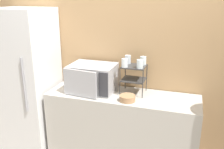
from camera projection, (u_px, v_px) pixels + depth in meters
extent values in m
cube|color=tan|center=(130.00, 55.00, 3.06)|extent=(8.00, 0.06, 2.60)
cube|color=#B7B2A8|center=(122.00, 129.00, 3.04)|extent=(1.77, 0.56, 0.89)
cube|color=#ADADB2|center=(93.00, 78.00, 2.99)|extent=(0.53, 0.40, 0.32)
cube|color=#B7B2A8|center=(82.00, 82.00, 2.83)|extent=(0.38, 0.01, 0.28)
cube|color=#333338|center=(103.00, 85.00, 2.75)|extent=(0.11, 0.01, 0.28)
cube|color=#ADADB2|center=(80.00, 83.00, 2.79)|extent=(0.42, 0.07, 0.31)
cylinder|color=#333333|center=(120.00, 82.00, 2.83)|extent=(0.01, 0.01, 0.33)
cylinder|color=#333333|center=(143.00, 84.00, 2.75)|extent=(0.01, 0.01, 0.33)
cylinder|color=#333333|center=(125.00, 75.00, 3.05)|extent=(0.01, 0.01, 0.33)
cylinder|color=#333333|center=(147.00, 78.00, 2.97)|extent=(0.01, 0.01, 0.33)
cube|color=#333333|center=(134.00, 80.00, 2.90)|extent=(0.26, 0.24, 0.01)
cube|color=#333333|center=(134.00, 66.00, 2.85)|extent=(0.26, 0.24, 0.01)
cylinder|color=silver|center=(125.00, 63.00, 2.79)|extent=(0.07, 0.07, 0.10)
cylinder|color=silver|center=(143.00, 61.00, 2.88)|extent=(0.07, 0.07, 0.10)
cylinder|color=silver|center=(140.00, 64.00, 2.74)|extent=(0.07, 0.07, 0.10)
cylinder|color=silver|center=(128.00, 59.00, 2.94)|extent=(0.07, 0.07, 0.10)
cylinder|color=#AD7F56|center=(127.00, 101.00, 2.73)|extent=(0.10, 0.10, 0.01)
cylinder|color=#AD7F56|center=(127.00, 98.00, 2.72)|extent=(0.18, 0.18, 0.07)
cube|color=white|center=(27.00, 82.00, 3.22)|extent=(0.68, 0.63, 1.86)
cylinder|color=#99999E|center=(24.00, 85.00, 2.84)|extent=(0.02, 0.02, 0.65)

